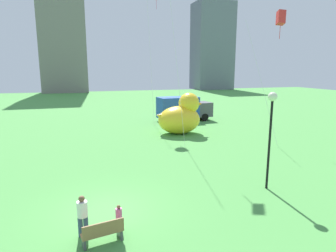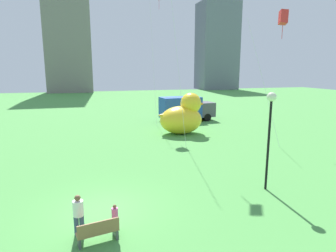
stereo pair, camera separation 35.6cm
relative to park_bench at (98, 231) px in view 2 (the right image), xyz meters
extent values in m
plane|color=#4D9746|center=(0.37, 2.55, -0.47)|extent=(140.00, 140.00, 0.00)
cube|color=olive|center=(-0.01, 0.07, -0.05)|extent=(1.52, 0.72, 0.06)
cube|color=olive|center=(0.02, -0.12, 0.21)|extent=(1.45, 0.33, 0.45)
cube|color=#47474C|center=(-0.65, -0.05, -0.27)|extent=(0.15, 0.38, 0.39)
cube|color=#47474C|center=(0.62, 0.20, -0.27)|extent=(0.15, 0.38, 0.39)
cylinder|color=#38476B|center=(-0.75, 0.76, -0.08)|extent=(0.18, 0.18, 0.77)
cylinder|color=#38476B|center=(-0.55, 0.76, -0.08)|extent=(0.18, 0.18, 0.77)
cylinder|color=white|center=(-0.65, 0.76, 0.60)|extent=(0.39, 0.39, 0.58)
sphere|color=brown|center=(-0.65, 0.76, 1.00)|extent=(0.23, 0.23, 0.23)
cylinder|color=silver|center=(0.61, 0.80, -0.22)|extent=(0.11, 0.11, 0.50)
cylinder|color=silver|center=(0.73, 0.80, -0.22)|extent=(0.11, 0.11, 0.50)
cylinder|color=#D85999|center=(0.67, 0.80, 0.21)|extent=(0.25, 0.25, 0.37)
sphere|color=brown|center=(0.67, 0.80, 0.47)|extent=(0.14, 0.14, 0.14)
ellipsoid|color=yellow|center=(8.42, 16.09, 0.85)|extent=(4.04, 2.99, 2.64)
sphere|color=yellow|center=(9.38, 16.09, 2.41)|extent=(1.97, 1.97, 1.97)
cone|color=orange|center=(10.27, 16.09, 2.31)|extent=(0.89, 0.89, 0.89)
cone|color=yellow|center=(6.66, 16.09, 1.29)|extent=(1.21, 1.05, 1.27)
cylinder|color=black|center=(8.48, 2.52, 1.81)|extent=(0.12, 0.12, 4.56)
sphere|color=#EAEACC|center=(8.48, 2.52, 4.27)|extent=(0.45, 0.45, 0.45)
cube|color=#264CA5|center=(10.45, 22.40, 1.18)|extent=(4.80, 2.71, 2.40)
cube|color=#4C4C56|center=(13.63, 22.69, 0.82)|extent=(1.99, 2.45, 1.68)
cylinder|color=black|center=(13.43, 22.67, -0.02)|extent=(1.11, 2.47, 0.90)
cylinder|color=black|center=(9.44, 22.31, -0.02)|extent=(1.11, 2.47, 0.90)
cube|color=gray|center=(-3.63, 74.18, 17.53)|extent=(11.31, 11.36, 35.99)
cube|color=slate|center=(38.37, 72.39, 12.02)|extent=(11.01, 8.47, 24.99)
cylinder|color=silver|center=(7.10, 21.82, 6.51)|extent=(0.34, 1.50, 13.95)
cylinder|color=pink|center=(7.84, 21.98, 12.58)|extent=(0.04, 0.04, 1.60)
cylinder|color=silver|center=(13.80, 11.25, 4.63)|extent=(1.18, 3.85, 10.20)
cube|color=red|center=(15.71, 11.83, 9.73)|extent=(0.89, 0.94, 1.25)
cylinder|color=red|center=(15.71, 11.83, 8.83)|extent=(0.04, 0.04, 1.60)
cylinder|color=silver|center=(6.77, 12.38, 6.93)|extent=(1.08, 1.93, 14.79)
camera|label=1|loc=(-0.53, -9.51, 5.60)|focal=31.14mm
camera|label=2|loc=(-0.19, -9.61, 5.60)|focal=31.14mm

